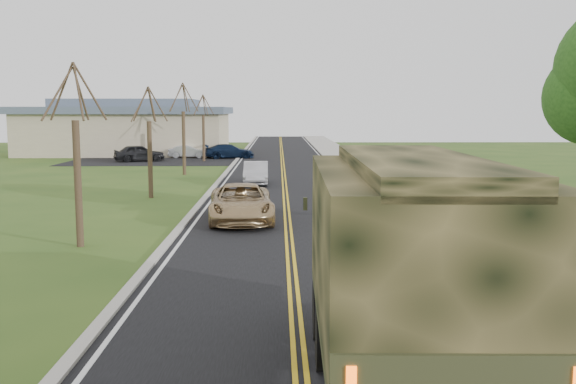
{
  "coord_description": "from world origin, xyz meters",
  "views": [
    {
      "loc": [
        -0.38,
        -11.13,
        4.52
      ],
      "look_at": [
        -0.05,
        10.17,
        1.8
      ],
      "focal_mm": 40.0,
      "sensor_mm": 36.0,
      "label": 1
    }
  ],
  "objects_px": {
    "utility_box_near": "(533,303)",
    "suv_champagne": "(241,203)",
    "sedan_silver": "(256,173)",
    "military_truck": "(404,258)"
  },
  "relations": [
    {
      "from": "suv_champagne",
      "to": "utility_box_near",
      "type": "bearing_deg",
      "value": -66.28
    },
    {
      "from": "suv_champagne",
      "to": "sedan_silver",
      "type": "distance_m",
      "value": 13.19
    },
    {
      "from": "suv_champagne",
      "to": "utility_box_near",
      "type": "height_order",
      "value": "suv_champagne"
    },
    {
      "from": "military_truck",
      "to": "suv_champagne",
      "type": "distance_m",
      "value": 16.48
    },
    {
      "from": "military_truck",
      "to": "sedan_silver",
      "type": "xyz_separation_m",
      "value": [
        -3.34,
        29.23,
        -1.52
      ]
    },
    {
      "from": "utility_box_near",
      "to": "military_truck",
      "type": "bearing_deg",
      "value": -115.0
    },
    {
      "from": "sedan_silver",
      "to": "utility_box_near",
      "type": "xyz_separation_m",
      "value": [
        6.7,
        -26.13,
        -0.2
      ]
    },
    {
      "from": "utility_box_near",
      "to": "suv_champagne",
      "type": "bearing_deg",
      "value": 140.26
    },
    {
      "from": "military_truck",
      "to": "utility_box_near",
      "type": "distance_m",
      "value": 4.88
    },
    {
      "from": "suv_champagne",
      "to": "sedan_silver",
      "type": "height_order",
      "value": "suv_champagne"
    }
  ]
}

